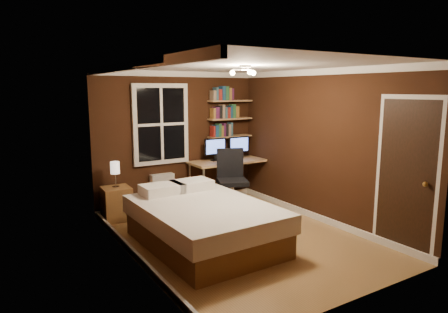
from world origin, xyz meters
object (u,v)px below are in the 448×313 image
monitor_left (215,150)px  bedside_lamp (115,175)px  desk_lamp (264,147)px  monitor_right (239,147)px  desk (233,163)px  office_chair (232,187)px  nightstand (117,204)px  bed (203,223)px  radiator (162,191)px

monitor_left → bedside_lamp: bearing=-178.2°
monitor_left → desk_lamp: desk_lamp is taller
monitor_left → monitor_right: (0.55, 0.00, 0.00)m
desk → desk_lamp: bearing=-8.4°
monitor_left → desk_lamp: bearing=-10.3°
monitor_right → office_chair: bearing=-131.6°
nightstand → desk: desk is taller
bed → monitor_right: bearing=43.1°
nightstand → radiator: size_ratio=0.87×
monitor_right → monitor_left: bearing=180.0°
nightstand → office_chair: office_chair is taller
desk_lamp → office_chair: (-1.07, -0.49, -0.60)m
desk → bed: bearing=-133.2°
bedside_lamp → monitor_right: size_ratio=0.95×
monitor_left → desk: bearing=-13.9°
radiator → bed: bearing=-95.8°
radiator → desk: 1.48m
radiator → monitor_right: size_ratio=1.42×
nightstand → monitor_right: bearing=3.5°
bed → bedside_lamp: bearing=111.0°
monitor_right → nightstand: bearing=-178.6°
bedside_lamp → monitor_right: bearing=1.4°
bed → nightstand: (-0.72, 1.72, -0.04)m
monitor_left → desk_lamp: 1.04m
bed → desk: bearing=45.1°
desk → desk_lamp: desk_lamp is taller
monitor_left → monitor_right: same height
monitor_right → desk_lamp: (0.47, -0.19, 0.00)m
bedside_lamp → desk_lamp: (2.98, -0.12, 0.26)m
desk_lamp → monitor_right: bearing=158.6°
nightstand → radiator: (0.91, 0.20, 0.04)m
radiator → desk: (1.39, -0.23, 0.44)m
monitor_left → monitor_right: 0.55m
desk_lamp → monitor_left: bearing=169.7°
monitor_right → office_chair: 1.08m
nightstand → radiator: 0.94m
bedside_lamp → office_chair: bearing=-17.8°
bedside_lamp → radiator: bearing=12.6°
desk → monitor_left: bearing=166.1°
bed → radiator: (0.19, 1.92, 0.00)m
desk → office_chair: 0.78m
nightstand → desk: size_ratio=0.33×
bedside_lamp → monitor_right: monitor_right is taller
radiator → desk: desk is taller
radiator → office_chair: (0.99, -0.82, 0.12)m
bedside_lamp → desk_lamp: 2.99m
bedside_lamp → office_chair: office_chair is taller
radiator → monitor_right: (1.59, -0.14, 0.71)m
bed → monitor_left: monitor_left is taller
bed → monitor_right: size_ratio=4.92×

